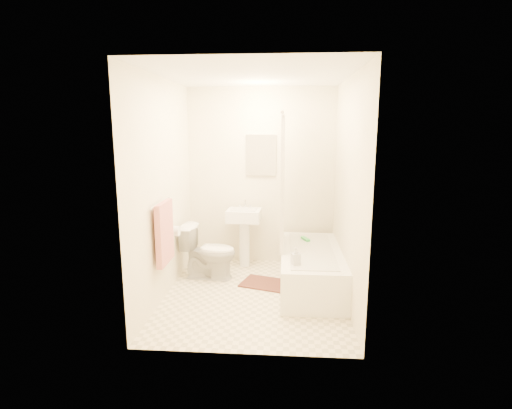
# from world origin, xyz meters

# --- Properties ---
(floor) EXTENTS (2.40, 2.40, 0.00)m
(floor) POSITION_xyz_m (0.00, 0.00, 0.00)
(floor) COLOR beige
(floor) RESTS_ON ground
(ceiling) EXTENTS (2.40, 2.40, 0.00)m
(ceiling) POSITION_xyz_m (0.00, 0.00, 2.40)
(ceiling) COLOR white
(ceiling) RESTS_ON ground
(wall_back) EXTENTS (2.00, 0.02, 2.40)m
(wall_back) POSITION_xyz_m (0.00, 1.20, 1.20)
(wall_back) COLOR beige
(wall_back) RESTS_ON ground
(wall_left) EXTENTS (0.02, 2.40, 2.40)m
(wall_left) POSITION_xyz_m (-1.00, 0.00, 1.20)
(wall_left) COLOR beige
(wall_left) RESTS_ON ground
(wall_right) EXTENTS (0.02, 2.40, 2.40)m
(wall_right) POSITION_xyz_m (1.00, 0.00, 1.20)
(wall_right) COLOR beige
(wall_right) RESTS_ON ground
(mirror) EXTENTS (0.40, 0.03, 0.55)m
(mirror) POSITION_xyz_m (0.00, 1.18, 1.50)
(mirror) COLOR white
(mirror) RESTS_ON wall_back
(curtain_rod) EXTENTS (0.03, 1.70, 0.03)m
(curtain_rod) POSITION_xyz_m (0.30, 0.10, 2.00)
(curtain_rod) COLOR silver
(curtain_rod) RESTS_ON wall_back
(shower_curtain) EXTENTS (0.04, 0.80, 1.55)m
(shower_curtain) POSITION_xyz_m (0.30, 0.50, 1.22)
(shower_curtain) COLOR silver
(shower_curtain) RESTS_ON curtain_rod
(towel_bar) EXTENTS (0.02, 0.60, 0.02)m
(towel_bar) POSITION_xyz_m (-0.96, -0.25, 1.10)
(towel_bar) COLOR silver
(towel_bar) RESTS_ON wall_left
(towel) EXTENTS (0.06, 0.45, 0.66)m
(towel) POSITION_xyz_m (-0.93, -0.25, 0.78)
(towel) COLOR #CC7266
(towel) RESTS_ON towel_bar
(toilet_paper) EXTENTS (0.11, 0.12, 0.12)m
(toilet_paper) POSITION_xyz_m (-0.93, 0.12, 0.70)
(toilet_paper) COLOR white
(toilet_paper) RESTS_ON wall_left
(toilet) EXTENTS (0.71, 0.44, 0.67)m
(toilet) POSITION_xyz_m (-0.61, 0.50, 0.33)
(toilet) COLOR white
(toilet) RESTS_ON floor
(sink) EXTENTS (0.46, 0.37, 0.87)m
(sink) POSITION_xyz_m (-0.21, 0.95, 0.43)
(sink) COLOR white
(sink) RESTS_ON floor
(bathtub) EXTENTS (0.70, 1.60, 0.45)m
(bathtub) POSITION_xyz_m (0.65, 0.30, 0.22)
(bathtub) COLOR white
(bathtub) RESTS_ON floor
(bath_mat) EXTENTS (0.64, 0.55, 0.02)m
(bath_mat) POSITION_xyz_m (0.10, 0.33, 0.01)
(bath_mat) COLOR #4B201A
(bath_mat) RESTS_ON floor
(soap_bottle) EXTENTS (0.11, 0.11, 0.19)m
(soap_bottle) POSITION_xyz_m (0.45, -0.22, 0.54)
(soap_bottle) COLOR white
(soap_bottle) RESTS_ON bathtub
(scrub_brush) EXTENTS (0.11, 0.18, 0.04)m
(scrub_brush) POSITION_xyz_m (0.60, 0.70, 0.47)
(scrub_brush) COLOR green
(scrub_brush) RESTS_ON bathtub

